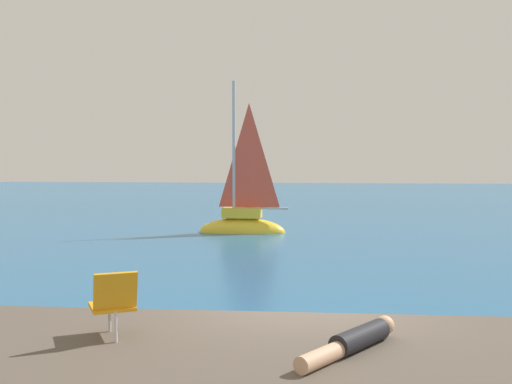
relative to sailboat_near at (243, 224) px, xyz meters
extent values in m
plane|color=#236093|center=(3.22, -16.43, -0.38)|extent=(160.00, 160.00, 0.00)
cube|color=brown|center=(2.42, -17.02, -0.38)|extent=(1.09, 1.26, 0.75)
cube|color=brown|center=(4.20, -16.91, -0.38)|extent=(1.59, 1.50, 1.01)
ellipsoid|color=yellow|center=(-0.02, 0.00, -0.38)|extent=(3.68, 1.30, 1.26)
cube|color=yellow|center=(-0.02, 0.00, 0.46)|extent=(1.61, 0.90, 0.41)
cylinder|color=#B7B7BC|center=(-0.36, 0.00, 3.11)|extent=(0.14, 0.14, 5.72)
cylinder|color=#B2B2B7|center=(0.78, -0.01, 0.65)|extent=(2.29, 0.13, 0.11)
pyramid|color=#DB4C38|center=(0.28, 0.00, 2.88)|extent=(1.83, 0.09, 4.35)
cylinder|color=black|center=(3.88, -18.53, 0.66)|extent=(0.70, 0.88, 0.24)
cylinder|color=tan|center=(3.47, -19.16, 0.63)|extent=(0.54, 0.68, 0.18)
sphere|color=tan|center=(4.19, -18.07, 0.68)|extent=(0.22, 0.22, 0.22)
cube|color=orange|center=(1.05, -18.41, 0.89)|extent=(0.67, 0.69, 0.04)
cube|color=orange|center=(1.18, -18.63, 1.12)|extent=(0.49, 0.36, 0.45)
cylinder|color=silver|center=(0.95, -18.22, 0.72)|extent=(0.04, 0.04, 0.35)
cylinder|color=silver|center=(1.18, -18.63, 0.72)|extent=(0.04, 0.04, 0.35)
camera|label=1|loc=(3.51, -25.08, 2.55)|focal=42.41mm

